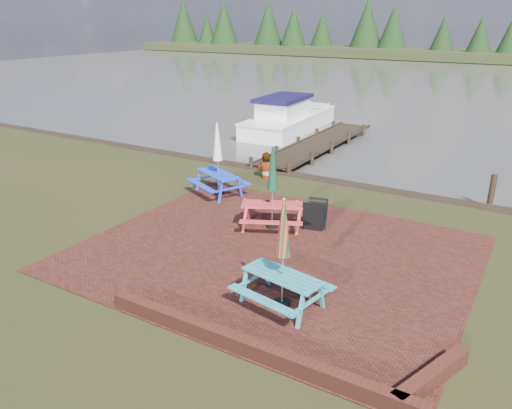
{
  "coord_description": "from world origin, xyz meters",
  "views": [
    {
      "loc": [
        5.18,
        -8.52,
        5.35
      ],
      "look_at": [
        -0.73,
        1.38,
        1.0
      ],
      "focal_mm": 35.0,
      "sensor_mm": 36.0,
      "label": 1
    }
  ],
  "objects_px": {
    "picnic_table_teal": "(283,270)",
    "picnic_table_red": "(272,200)",
    "picnic_table_blue": "(218,170)",
    "boat_jetty": "(288,120)",
    "jetty": "(317,144)",
    "person": "(266,153)",
    "chalkboard": "(315,215)"
  },
  "relations": [
    {
      "from": "picnic_table_red",
      "to": "chalkboard",
      "type": "xyz_separation_m",
      "value": [
        1.06,
        0.42,
        -0.35
      ]
    },
    {
      "from": "picnic_table_blue",
      "to": "chalkboard",
      "type": "distance_m",
      "value": 4.03
    },
    {
      "from": "jetty",
      "to": "person",
      "type": "distance_m",
      "value": 5.23
    },
    {
      "from": "picnic_table_teal",
      "to": "picnic_table_blue",
      "type": "relative_size",
      "value": 0.96
    },
    {
      "from": "picnic_table_blue",
      "to": "jetty",
      "type": "xyz_separation_m",
      "value": [
        0.11,
        7.41,
        -0.7
      ]
    },
    {
      "from": "picnic_table_teal",
      "to": "boat_jetty",
      "type": "relative_size",
      "value": 0.31
    },
    {
      "from": "person",
      "to": "picnic_table_blue",
      "type": "bearing_deg",
      "value": 71.27
    },
    {
      "from": "picnic_table_teal",
      "to": "boat_jetty",
      "type": "xyz_separation_m",
      "value": [
        -7.69,
        15.11,
        -0.37
      ]
    },
    {
      "from": "picnic_table_blue",
      "to": "jetty",
      "type": "relative_size",
      "value": 0.26
    },
    {
      "from": "picnic_table_teal",
      "to": "picnic_table_blue",
      "type": "bearing_deg",
      "value": 145.84
    },
    {
      "from": "picnic_table_blue",
      "to": "boat_jetty",
      "type": "height_order",
      "value": "picnic_table_blue"
    },
    {
      "from": "picnic_table_red",
      "to": "picnic_table_blue",
      "type": "bearing_deg",
      "value": 126.12
    },
    {
      "from": "picnic_table_blue",
      "to": "person",
      "type": "xyz_separation_m",
      "value": [
        0.47,
        2.26,
        0.12
      ]
    },
    {
      "from": "chalkboard",
      "to": "picnic_table_teal",
      "type": "bearing_deg",
      "value": -89.13
    },
    {
      "from": "chalkboard",
      "to": "boat_jetty",
      "type": "relative_size",
      "value": 0.12
    },
    {
      "from": "picnic_table_teal",
      "to": "boat_jetty",
      "type": "distance_m",
      "value": 16.96
    },
    {
      "from": "picnic_table_teal",
      "to": "person",
      "type": "height_order",
      "value": "picnic_table_teal"
    },
    {
      "from": "jetty",
      "to": "person",
      "type": "relative_size",
      "value": 4.87
    },
    {
      "from": "chalkboard",
      "to": "person",
      "type": "bearing_deg",
      "value": 121.41
    },
    {
      "from": "picnic_table_blue",
      "to": "jetty",
      "type": "distance_m",
      "value": 7.44
    },
    {
      "from": "picnic_table_red",
      "to": "person",
      "type": "height_order",
      "value": "picnic_table_red"
    },
    {
      "from": "picnic_table_blue",
      "to": "person",
      "type": "distance_m",
      "value": 2.31
    },
    {
      "from": "picnic_table_teal",
      "to": "chalkboard",
      "type": "bearing_deg",
      "value": 115.44
    },
    {
      "from": "picnic_table_blue",
      "to": "boat_jetty",
      "type": "xyz_separation_m",
      "value": [
        -2.83,
        10.31,
        -0.4
      ]
    },
    {
      "from": "chalkboard",
      "to": "jetty",
      "type": "xyz_separation_m",
      "value": [
        -3.76,
        8.49,
        -0.33
      ]
    },
    {
      "from": "picnic_table_teal",
      "to": "jetty",
      "type": "bearing_deg",
      "value": 121.73
    },
    {
      "from": "picnic_table_blue",
      "to": "chalkboard",
      "type": "xyz_separation_m",
      "value": [
        3.87,
        -1.08,
        -0.37
      ]
    },
    {
      "from": "picnic_table_blue",
      "to": "chalkboard",
      "type": "bearing_deg",
      "value": 9.28
    },
    {
      "from": "jetty",
      "to": "boat_jetty",
      "type": "xyz_separation_m",
      "value": [
        -2.94,
        2.9,
        0.3
      ]
    },
    {
      "from": "picnic_table_teal",
      "to": "jetty",
      "type": "distance_m",
      "value": 13.12
    },
    {
      "from": "picnic_table_teal",
      "to": "picnic_table_red",
      "type": "xyz_separation_m",
      "value": [
        -2.06,
        3.29,
        0.01
      ]
    },
    {
      "from": "picnic_table_teal",
      "to": "picnic_table_red",
      "type": "bearing_deg",
      "value": 132.47
    }
  ]
}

